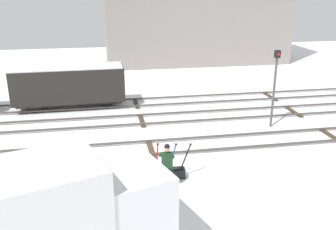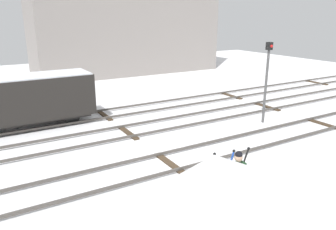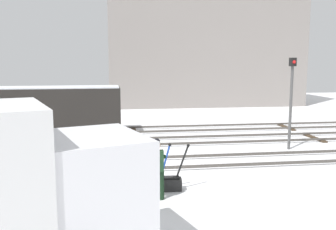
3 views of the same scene
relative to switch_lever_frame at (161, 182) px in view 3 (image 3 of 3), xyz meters
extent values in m
plane|color=white|center=(-0.34, 2.63, -0.25)|extent=(60.00, 60.00, 0.00)
cube|color=#4C4742|center=(-0.34, 1.91, -0.12)|extent=(44.00, 0.07, 0.10)
cube|color=#4C4742|center=(-0.34, 3.35, -0.12)|extent=(44.00, 0.07, 0.10)
cube|color=#423323|center=(-0.34, 2.63, -0.21)|extent=(0.24, 1.94, 0.08)
cube|color=#4C4742|center=(-0.34, 5.65, -0.12)|extent=(44.00, 0.07, 0.10)
cube|color=#4C4742|center=(-0.34, 7.09, -0.12)|extent=(44.00, 0.07, 0.10)
cube|color=#423323|center=(-0.34, 6.37, -0.21)|extent=(0.24, 1.94, 0.08)
cube|color=#423323|center=(8.46, 6.37, -0.21)|extent=(0.24, 1.94, 0.08)
cube|color=#4C4742|center=(-0.34, 8.76, -0.12)|extent=(44.00, 0.07, 0.10)
cube|color=#4C4742|center=(-0.34, 10.20, -0.12)|extent=(44.00, 0.07, 0.10)
cube|color=#423323|center=(-0.34, 9.48, -0.21)|extent=(0.24, 1.94, 0.08)
cube|color=#423323|center=(8.46, 9.48, -0.21)|extent=(0.24, 1.94, 0.08)
cube|color=black|center=(-0.01, 0.00, -0.07)|extent=(1.26, 0.45, 0.36)
cube|color=black|center=(-0.01, 0.00, 0.14)|extent=(1.13, 0.28, 0.06)
cylinder|color=red|center=(-0.44, 0.03, 0.64)|extent=(0.12, 0.06, 1.05)
sphere|color=black|center=(-0.41, 0.03, 1.16)|extent=(0.09, 0.09, 0.09)
cylinder|color=#1E47B7|center=(0.13, -0.01, 0.62)|extent=(0.33, 0.08, 1.03)
sphere|color=black|center=(0.26, -0.02, 1.13)|extent=(0.09, 0.09, 0.09)
cylinder|color=black|center=(0.63, -0.05, 0.61)|extent=(0.41, 0.09, 1.01)
sphere|color=black|center=(0.80, -0.06, 1.10)|extent=(0.09, 0.09, 0.09)
cylinder|color=black|center=(-0.33, -0.70, 0.16)|extent=(0.15, 0.15, 0.81)
cylinder|color=black|center=(-0.07, -0.72, 0.16)|extent=(0.15, 0.15, 0.81)
cube|color=#1E3D23|center=(-0.20, -0.71, 0.85)|extent=(0.40, 0.27, 0.57)
sphere|color=tan|center=(-0.20, -0.71, 1.29)|extent=(0.22, 0.22, 0.22)
sphere|color=black|center=(-0.20, -0.71, 1.38)|extent=(0.20, 0.20, 0.20)
cylinder|color=#1E3D23|center=(-0.39, -0.47, 0.97)|extent=(0.15, 0.53, 0.37)
cylinder|color=#1E3D23|center=(0.03, -0.47, 0.90)|extent=(0.15, 0.56, 0.24)
cube|color=silver|center=(-1.79, -3.77, 1.25)|extent=(2.47, 2.60, 1.90)
cube|color=black|center=(-0.93, -3.48, 1.59)|extent=(0.61, 1.70, 0.76)
cylinder|color=black|center=(-2.84, -2.94, 0.20)|extent=(0.93, 0.52, 0.90)
cylinder|color=#4C4C4C|center=(6.16, 4.44, 1.55)|extent=(0.12, 0.12, 3.60)
cube|color=black|center=(6.16, 4.44, 3.53)|extent=(0.24, 0.24, 0.36)
sphere|color=red|center=(6.16, 4.31, 3.53)|extent=(0.14, 0.14, 0.14)
cube|color=gray|center=(6.55, 22.07, 5.66)|extent=(16.71, 5.60, 11.81)
cube|color=#2D2B28|center=(-4.24, 9.48, 0.15)|extent=(6.06, 1.34, 0.20)
cube|color=black|center=(-4.24, 9.48, 1.22)|extent=(6.39, 2.15, 1.94)
cube|color=silver|center=(-4.24, 9.48, 2.23)|extent=(6.26, 2.07, 0.06)
cylinder|color=black|center=(-6.29, 8.88, 0.10)|extent=(0.70, 0.11, 0.70)
cylinder|color=black|center=(-6.32, 9.99, 0.10)|extent=(0.70, 0.11, 0.70)
cylinder|color=black|center=(-2.16, 8.96, 0.10)|extent=(0.70, 0.11, 0.70)
cylinder|color=black|center=(-2.19, 10.08, 0.10)|extent=(0.70, 0.11, 0.70)
camera|label=1|loc=(-2.23, -12.30, 6.65)|focal=39.58mm
camera|label=2|loc=(-5.84, -6.64, 4.91)|focal=34.99mm
camera|label=3|loc=(-1.25, -10.46, 3.51)|focal=39.58mm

